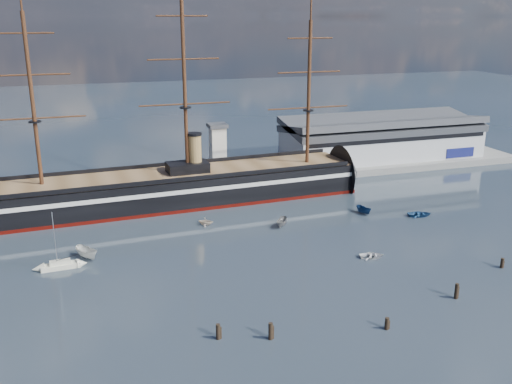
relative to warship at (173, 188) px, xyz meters
name	(u,v)px	position (x,y,z in m)	size (l,w,h in m)	color
ground	(243,225)	(11.85, -20.00, -4.04)	(600.00, 600.00, 0.00)	#26333D
quay	(240,179)	(21.85, 16.00, -4.04)	(180.00, 18.00, 2.00)	slate
warehouse	(382,138)	(69.85, 20.00, 3.95)	(63.00, 21.00, 11.60)	#B7BABC
quay_tower	(218,150)	(14.85, 13.00, 5.72)	(5.00, 5.00, 15.00)	silver
warship	(173,188)	(0.00, 0.00, 0.00)	(113.22, 20.14, 53.94)	black
sailboat	(60,265)	(-26.99, -31.58, -3.33)	(7.05, 2.47, 11.11)	silver
motorboat_a	(88,259)	(-22.06, -28.56, -4.04)	(7.21, 2.64, 2.89)	white
motorboat_b	(372,258)	(30.19, -45.27, -4.04)	(2.92, 1.17, 1.36)	white
motorboat_c	(282,227)	(19.75, -23.86, -4.04)	(5.84, 2.14, 2.34)	gray
motorboat_d	(206,225)	(3.91, -17.66, -4.04)	(5.58, 2.42, 2.05)	beige
motorboat_e	(419,216)	(52.68, -27.51, -4.04)	(3.43, 1.37, 1.60)	#214E84
motorboat_f	(364,214)	(41.17, -21.80, -4.04)	(5.51, 2.02, 2.20)	navy
piling_near_left	(218,339)	(-5.34, -64.14, -4.04)	(0.64, 0.64, 3.10)	black
piling_near_mid	(386,329)	(19.21, -69.38, -4.04)	(0.64, 0.64, 2.59)	black
piling_near_right	(456,299)	(35.12, -64.45, -4.04)	(0.64, 0.64, 3.40)	black
piling_far_right	(501,268)	(50.82, -56.94, -4.04)	(0.64, 0.64, 2.62)	black
piling_extra	(271,339)	(1.82, -66.57, -4.04)	(0.64, 0.64, 3.33)	black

